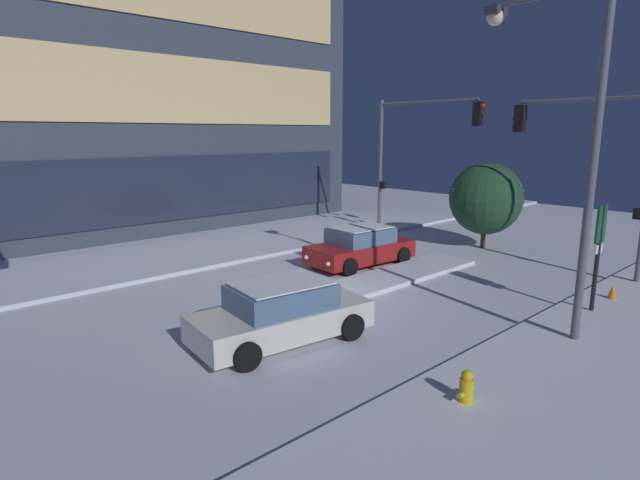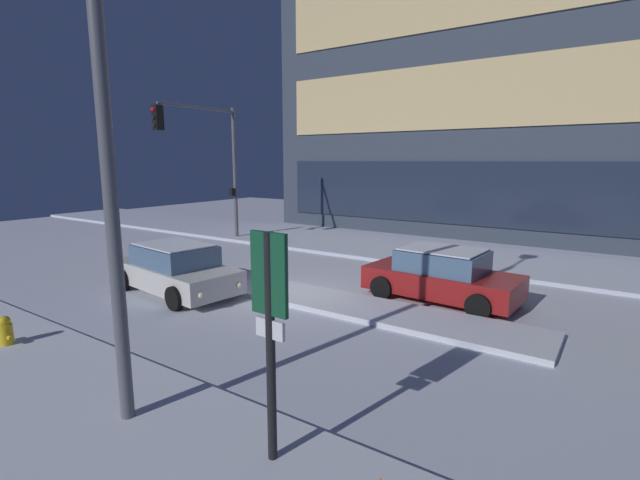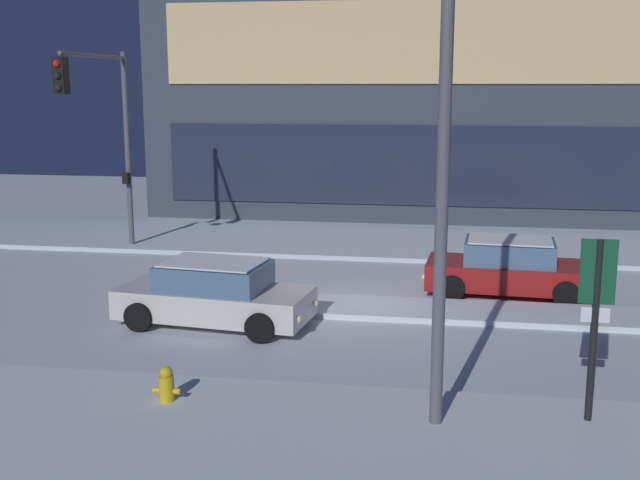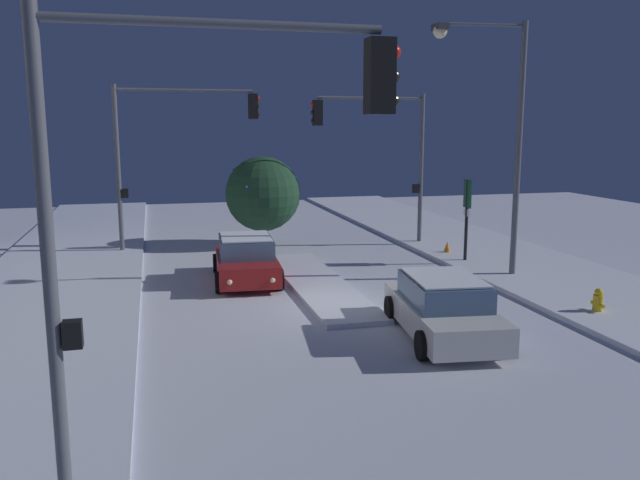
% 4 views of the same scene
% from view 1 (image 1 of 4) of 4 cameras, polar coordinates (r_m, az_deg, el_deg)
% --- Properties ---
extents(ground, '(52.00, 52.00, 0.00)m').
position_cam_1_polar(ground, '(16.05, 0.79, -6.33)').
color(ground, silver).
extents(curb_strip_near, '(52.00, 5.20, 0.14)m').
position_cam_1_polar(curb_strip_near, '(12.01, 28.71, -13.98)').
color(curb_strip_near, silver).
rests_on(curb_strip_near, ground).
extents(curb_strip_far, '(52.00, 5.20, 0.14)m').
position_cam_1_polar(curb_strip_far, '(22.26, -13.40, -1.29)').
color(curb_strip_far, silver).
rests_on(curb_strip_far, ground).
extents(median_strip, '(9.00, 1.80, 0.14)m').
position_cam_1_polar(median_strip, '(17.69, 6.82, -4.44)').
color(median_strip, silver).
rests_on(median_strip, ground).
extents(office_tower_main, '(23.13, 11.51, 23.39)m').
position_cam_1_polar(office_tower_main, '(31.99, -21.84, 23.13)').
color(office_tower_main, '#384251').
rests_on(office_tower_main, ground).
extents(car_near, '(4.64, 2.49, 1.49)m').
position_cam_1_polar(car_near, '(12.58, -4.31, -8.16)').
color(car_near, silver).
rests_on(car_near, ground).
extents(car_far, '(4.44, 2.32, 1.49)m').
position_cam_1_polar(car_far, '(19.75, 4.53, -0.75)').
color(car_far, maroon).
rests_on(car_far, ground).
extents(traffic_light_corner_far_right, '(0.32, 5.73, 6.60)m').
position_cam_1_polar(traffic_light_corner_far_right, '(25.06, 10.59, 10.67)').
color(traffic_light_corner_far_right, '#565960').
rests_on(traffic_light_corner_far_right, ground).
extents(traffic_light_corner_near_right, '(0.32, 4.89, 6.33)m').
position_cam_1_polar(traffic_light_corner_near_right, '(20.12, 28.03, 8.63)').
color(traffic_light_corner_near_right, '#565960').
rests_on(traffic_light_corner_near_right, ground).
extents(street_lamp_arched, '(0.62, 3.10, 8.26)m').
position_cam_1_polar(street_lamp_arched, '(13.50, 25.41, 12.17)').
color(street_lamp_arched, '#565960').
rests_on(street_lamp_arched, ground).
extents(fire_hydrant, '(0.48, 0.26, 0.76)m').
position_cam_1_polar(fire_hydrant, '(10.19, 15.97, -15.77)').
color(fire_hydrant, gold).
rests_on(fire_hydrant, ground).
extents(parking_info_sign, '(0.55, 0.12, 3.11)m').
position_cam_1_polar(parking_info_sign, '(15.89, 28.61, -0.55)').
color(parking_info_sign, black).
rests_on(parking_info_sign, ground).
extents(decorated_tree_median, '(3.15, 3.15, 3.77)m').
position_cam_1_polar(decorated_tree_median, '(23.56, 17.98, 4.42)').
color(decorated_tree_median, '#473323').
rests_on(decorated_tree_median, ground).
extents(construction_cone, '(0.36, 0.36, 0.55)m').
position_cam_1_polar(construction_cone, '(17.72, 29.76, -5.26)').
color(construction_cone, orange).
rests_on(construction_cone, ground).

